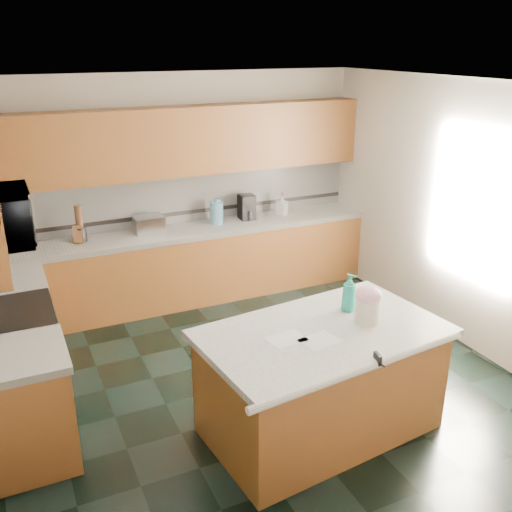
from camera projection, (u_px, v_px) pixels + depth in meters
floor at (257, 380)px, 5.42m from camera, size 4.60×4.60×0.00m
ceiling at (257, 85)px, 4.46m from camera, size 4.60×4.60×0.00m
wall_back at (177, 188)px, 6.91m from camera, size 4.60×0.04×2.70m
wall_front at (445, 384)px, 2.97m from camera, size 4.60×0.04×2.70m
wall_right at (462, 215)px, 5.85m from camera, size 0.04×4.60×2.70m
back_base_cab at (188, 267)px, 6.96m from camera, size 4.60×0.60×0.86m
back_countertop at (187, 231)px, 6.80m from camera, size 4.60×0.64×0.06m
back_upper_cab at (179, 141)px, 6.54m from camera, size 4.60×0.33×0.78m
back_backsplash at (178, 198)px, 6.92m from camera, size 4.60×0.02×0.63m
back_accent_band at (179, 213)px, 6.99m from camera, size 4.60×0.01×0.05m
left_base_cab_rear at (17, 324)px, 5.58m from camera, size 0.60×0.82×0.86m
left_counter_rear at (9, 280)px, 5.41m from camera, size 0.64×0.82×0.06m
left_base_cab_front at (29, 410)px, 4.28m from camera, size 0.60×0.72×0.86m
left_counter_front at (20, 356)px, 4.11m from camera, size 0.64×0.72×0.06m
range_body at (22, 361)px, 4.90m from camera, size 0.60×0.76×0.88m
range_oven_door at (58, 358)px, 5.03m from camera, size 0.02×0.68×0.55m
range_cooktop at (14, 313)px, 4.74m from camera, size 0.62×0.78×0.04m
range_handle at (56, 319)px, 4.91m from camera, size 0.02×0.66×0.02m
island_base at (321, 384)px, 4.60m from camera, size 1.89×1.21×0.86m
island_top at (323, 333)px, 4.44m from camera, size 2.00×1.32×0.06m
island_bullnose at (365, 369)px, 3.96m from camera, size 1.89×0.27×0.06m
treat_jar at (367, 310)px, 4.52m from camera, size 0.21×0.21×0.20m
treat_jar_lid at (369, 295)px, 4.47m from camera, size 0.21×0.21×0.13m
treat_jar_knob at (369, 290)px, 4.45m from camera, size 0.07×0.02×0.02m
treat_jar_knob_end_l at (365, 290)px, 4.44m from camera, size 0.04×0.04×0.04m
treat_jar_knob_end_r at (373, 289)px, 4.47m from camera, size 0.04×0.04×0.04m
soap_bottle_island at (349, 292)px, 4.69m from camera, size 0.16×0.16×0.32m
paper_sheet_a at (320, 340)px, 4.27m from camera, size 0.31×0.26×0.00m
paper_sheet_b at (287, 339)px, 4.29m from camera, size 0.30×0.24×0.00m
clamp_body at (378, 359)px, 4.01m from camera, size 0.04×0.09×0.08m
clamp_handle at (382, 365)px, 3.97m from camera, size 0.01×0.06×0.01m
knife_block at (78, 234)px, 6.31m from camera, size 0.13×0.16×0.21m
utensil_crock at (81, 234)px, 6.35m from camera, size 0.13×0.13×0.17m
utensil_bundle at (78, 216)px, 6.28m from camera, size 0.08×0.08×0.24m
toaster_oven at (149, 225)px, 6.63m from camera, size 0.34×0.23×0.20m
toaster_oven_door at (152, 227)px, 6.53m from camera, size 0.30×0.01×0.16m
paper_towel at (216, 211)px, 6.99m from camera, size 0.13×0.13×0.28m
paper_towel_base at (216, 222)px, 7.03m from camera, size 0.19×0.19×0.01m
water_jug at (217, 213)px, 6.95m from camera, size 0.16×0.16×0.27m
water_jug_neck at (216, 201)px, 6.90m from camera, size 0.08×0.08×0.04m
coffee_maker at (247, 207)px, 7.13m from camera, size 0.19×0.21×0.31m
coffee_carafe at (248, 215)px, 7.12m from camera, size 0.13×0.13×0.13m
soap_bottle_back at (282, 205)px, 7.30m from camera, size 0.16×0.17×0.26m
soap_back_cap at (282, 194)px, 7.25m from camera, size 0.02×0.02×0.03m
window_light_proxy at (476, 206)px, 5.62m from camera, size 0.02×1.40×1.10m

